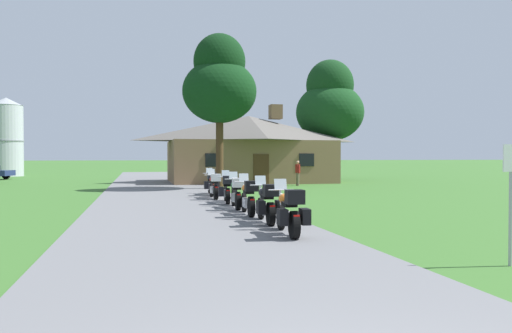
# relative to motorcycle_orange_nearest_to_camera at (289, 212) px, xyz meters

# --- Properties ---
(ground_plane) EXTENTS (500.00, 500.00, 0.00)m
(ground_plane) POSITION_rel_motorcycle_orange_nearest_to_camera_xyz_m (-2.04, 11.77, -0.61)
(ground_plane) COLOR #386628
(asphalt_driveway) EXTENTS (6.40, 80.00, 0.06)m
(asphalt_driveway) POSITION_rel_motorcycle_orange_nearest_to_camera_xyz_m (-2.04, 9.77, -0.58)
(asphalt_driveway) COLOR slate
(asphalt_driveway) RESTS_ON ground
(motorcycle_orange_nearest_to_camera) EXTENTS (0.82, 2.08, 1.30)m
(motorcycle_orange_nearest_to_camera) POSITION_rel_motorcycle_orange_nearest_to_camera_xyz_m (0.00, 0.00, 0.00)
(motorcycle_orange_nearest_to_camera) COLOR black
(motorcycle_orange_nearest_to_camera) RESTS_ON asphalt_driveway
(motorcycle_black_second_in_row) EXTENTS (0.79, 2.08, 1.30)m
(motorcycle_black_second_in_row) POSITION_rel_motorcycle_orange_nearest_to_camera_xyz_m (0.04, 2.14, 0.00)
(motorcycle_black_second_in_row) COLOR black
(motorcycle_black_second_in_row) RESTS_ON asphalt_driveway
(motorcycle_orange_third_in_row) EXTENTS (0.66, 2.08, 1.30)m
(motorcycle_orange_third_in_row) POSITION_rel_motorcycle_orange_nearest_to_camera_xyz_m (-0.03, 4.20, 0.01)
(motorcycle_orange_third_in_row) COLOR black
(motorcycle_orange_third_in_row) RESTS_ON asphalt_driveway
(motorcycle_green_fourth_in_row) EXTENTS (0.66, 2.08, 1.30)m
(motorcycle_green_fourth_in_row) POSITION_rel_motorcycle_orange_nearest_to_camera_xyz_m (-0.02, 6.21, 0.01)
(motorcycle_green_fourth_in_row) COLOR black
(motorcycle_green_fourth_in_row) RESTS_ON asphalt_driveway
(motorcycle_blue_fifth_in_row) EXTENTS (0.87, 2.08, 1.30)m
(motorcycle_blue_fifth_in_row) POSITION_rel_motorcycle_orange_nearest_to_camera_xyz_m (0.01, 8.21, 0.00)
(motorcycle_blue_fifth_in_row) COLOR black
(motorcycle_blue_fifth_in_row) RESTS_ON asphalt_driveway
(motorcycle_red_sixth_in_row) EXTENTS (0.66, 2.08, 1.30)m
(motorcycle_red_sixth_in_row) POSITION_rel_motorcycle_orange_nearest_to_camera_xyz_m (-0.17, 10.46, 0.01)
(motorcycle_red_sixth_in_row) COLOR black
(motorcycle_red_sixth_in_row) RESTS_ON asphalt_driveway
(motorcycle_blue_farthest_in_row) EXTENTS (0.79, 2.08, 1.30)m
(motorcycle_blue_farthest_in_row) POSITION_rel_motorcycle_orange_nearest_to_camera_xyz_m (0.02, 12.63, 0.00)
(motorcycle_blue_farthest_in_row) COLOR black
(motorcycle_blue_farthest_in_row) RESTS_ON asphalt_driveway
(stone_lodge) EXTENTS (12.52, 7.95, 5.94)m
(stone_lodge) POSITION_rel_motorcycle_orange_nearest_to_camera_xyz_m (4.77, 24.96, 1.99)
(stone_lodge) COLOR brown
(stone_lodge) RESTS_ON ground
(bystander_red_shirt_near_lodge) EXTENTS (0.24, 0.55, 1.67)m
(bystander_red_shirt_near_lodge) POSITION_rel_motorcycle_orange_nearest_to_camera_xyz_m (6.84, 19.51, 0.32)
(bystander_red_shirt_near_lodge) COLOR #75664C
(bystander_red_shirt_near_lodge) RESTS_ON ground
(metal_signpost_roadside) EXTENTS (0.36, 0.06, 2.14)m
(metal_signpost_roadside) POSITION_rel_motorcycle_orange_nearest_to_camera_xyz_m (2.88, -3.69, 0.74)
(metal_signpost_roadside) COLOR #9EA0A5
(metal_signpost_roadside) RESTS_ON ground
(tree_by_lodge_front) EXTENTS (4.36, 4.36, 9.15)m
(tree_by_lodge_front) POSITION_rel_motorcycle_orange_nearest_to_camera_xyz_m (1.22, 17.23, 5.65)
(tree_by_lodge_front) COLOR #422D19
(tree_by_lodge_front) RESTS_ON ground
(tree_right_of_lodge) EXTENTS (5.68, 5.68, 10.06)m
(tree_right_of_lodge) POSITION_rel_motorcycle_orange_nearest_to_camera_xyz_m (12.23, 27.02, 5.72)
(tree_right_of_lodge) COLOR #422D19
(tree_right_of_lodge) RESTS_ON ground
(metal_silo_distant) EXTENTS (3.20, 3.20, 7.78)m
(metal_silo_distant) POSITION_rel_motorcycle_orange_nearest_to_camera_xyz_m (-16.10, 41.33, 3.29)
(metal_silo_distant) COLOR #B2B7BC
(metal_silo_distant) RESTS_ON ground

